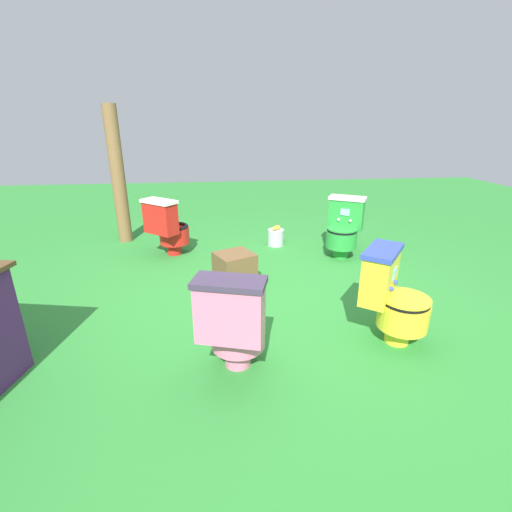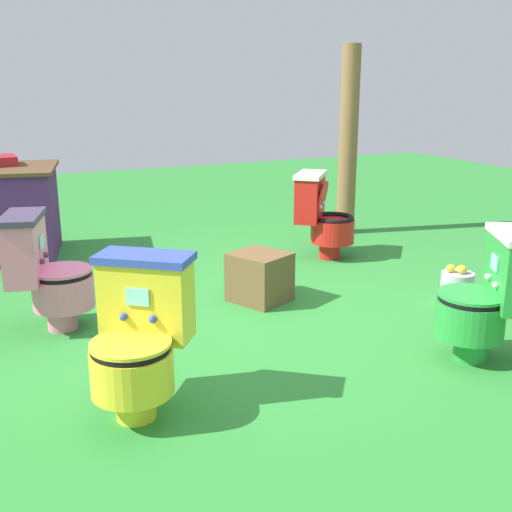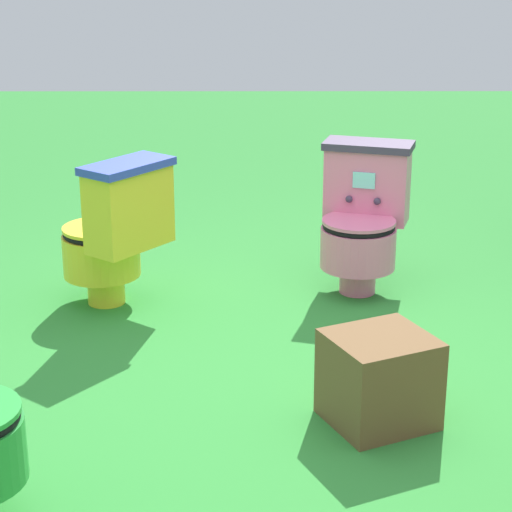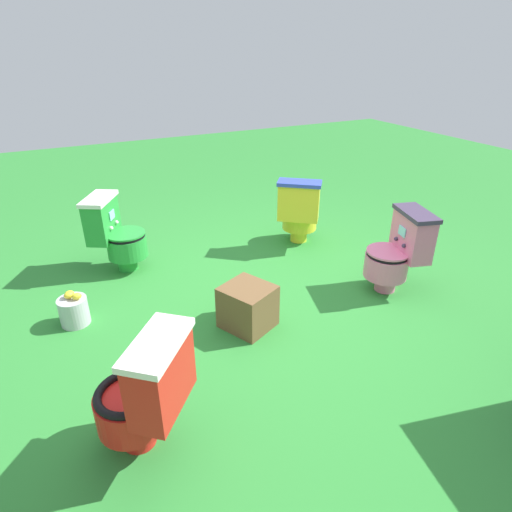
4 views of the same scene
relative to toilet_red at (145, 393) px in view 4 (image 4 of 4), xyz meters
The scene contains 7 objects.
ground 1.67m from the toilet_red, 140.55° to the right, with size 14.00×14.00×0.00m, color #2D8433.
toilet_red is the anchor object (origin of this frame).
toilet_pink 2.43m from the toilet_red, 163.72° to the right, with size 0.59×0.52×0.73m.
toilet_yellow 2.80m from the toilet_red, 137.95° to the right, with size 0.62×0.64×0.73m.
toilet_green 2.15m from the toilet_red, 96.43° to the right, with size 0.63×0.59×0.73m.
small_crate 1.23m from the toilet_red, 141.22° to the right, with size 0.36×0.34×0.34m, color brown.
lemon_bucket 1.43m from the toilet_red, 79.83° to the right, with size 0.22×0.22×0.28m.
Camera 4 is at (1.48, 2.75, 1.98)m, focal length 30.05 mm.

